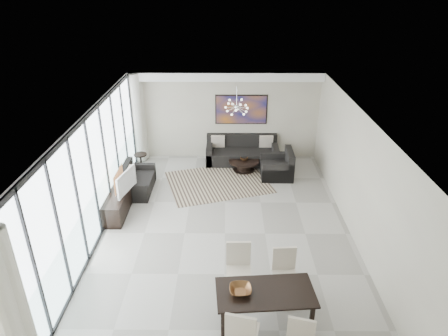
{
  "coord_description": "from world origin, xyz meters",
  "views": [
    {
      "loc": [
        0.04,
        -7.87,
        5.57
      ],
      "look_at": [
        -0.03,
        1.0,
        1.25
      ],
      "focal_mm": 32.0,
      "sensor_mm": 36.0,
      "label": 1
    }
  ],
  "objects_px": {
    "coffee_table": "(244,165)",
    "tv_console": "(119,201)",
    "television": "(123,181)",
    "dining_table": "(265,295)",
    "sofa_main": "(242,154)"
  },
  "relations": [
    {
      "from": "coffee_table",
      "to": "sofa_main",
      "type": "xyz_separation_m",
      "value": [
        -0.04,
        0.66,
        0.1
      ]
    },
    {
      "from": "coffee_table",
      "to": "tv_console",
      "type": "height_order",
      "value": "tv_console"
    },
    {
      "from": "coffee_table",
      "to": "tv_console",
      "type": "xyz_separation_m",
      "value": [
        -3.34,
        -2.38,
        0.09
      ]
    },
    {
      "from": "sofa_main",
      "to": "tv_console",
      "type": "distance_m",
      "value": 4.49
    },
    {
      "from": "dining_table",
      "to": "sofa_main",
      "type": "bearing_deg",
      "value": 91.45
    },
    {
      "from": "sofa_main",
      "to": "dining_table",
      "type": "distance_m",
      "value": 6.76
    },
    {
      "from": "dining_table",
      "to": "television",
      "type": "bearing_deg",
      "value": 131.5
    },
    {
      "from": "sofa_main",
      "to": "television",
      "type": "distance_m",
      "value": 4.39
    },
    {
      "from": "sofa_main",
      "to": "dining_table",
      "type": "relative_size",
      "value": 1.33
    },
    {
      "from": "television",
      "to": "dining_table",
      "type": "xyz_separation_m",
      "value": [
        3.31,
        -3.74,
        -0.23
      ]
    },
    {
      "from": "coffee_table",
      "to": "sofa_main",
      "type": "height_order",
      "value": "sofa_main"
    },
    {
      "from": "tv_console",
      "to": "dining_table",
      "type": "relative_size",
      "value": 1.02
    },
    {
      "from": "television",
      "to": "sofa_main",
      "type": "bearing_deg",
      "value": -33.09
    },
    {
      "from": "television",
      "to": "dining_table",
      "type": "height_order",
      "value": "television"
    },
    {
      "from": "coffee_table",
      "to": "tv_console",
      "type": "relative_size",
      "value": 0.54
    }
  ]
}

